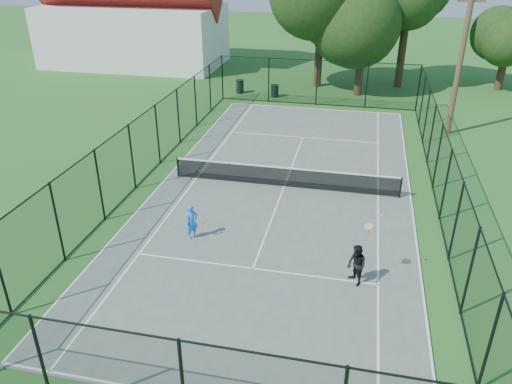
% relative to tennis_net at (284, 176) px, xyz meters
% --- Properties ---
extents(ground, '(120.00, 120.00, 0.00)m').
position_rel_tennis_net_xyz_m(ground, '(0.00, 0.00, -0.58)').
color(ground, '#266623').
extents(tennis_court, '(11.00, 24.00, 0.06)m').
position_rel_tennis_net_xyz_m(tennis_court, '(0.00, 0.00, -0.55)').
color(tennis_court, '#55645A').
rests_on(tennis_court, ground).
extents(tennis_net, '(10.08, 0.08, 0.95)m').
position_rel_tennis_net_xyz_m(tennis_net, '(0.00, 0.00, 0.00)').
color(tennis_net, black).
rests_on(tennis_net, tennis_court).
extents(fence, '(13.10, 26.10, 3.00)m').
position_rel_tennis_net_xyz_m(fence, '(0.00, 0.00, 0.92)').
color(fence, black).
rests_on(fence, ground).
extents(tree_near_left, '(6.53, 6.53, 8.52)m').
position_rel_tennis_net_xyz_m(tree_near_left, '(-0.42, 17.88, 4.66)').
color(tree_near_left, '#332114').
rests_on(tree_near_left, ground).
extents(tree_near_mid, '(6.20, 6.20, 8.11)m').
position_rel_tennis_net_xyz_m(tree_near_mid, '(2.66, 16.07, 4.41)').
color(tree_near_mid, '#332114').
rests_on(tree_near_mid, ground).
extents(tree_near_right, '(6.65, 6.65, 9.17)m').
position_rel_tennis_net_xyz_m(tree_near_right, '(5.58, 19.10, 5.25)').
color(tree_near_right, '#332114').
rests_on(tree_near_right, ground).
extents(tree_far_right, '(4.14, 4.14, 5.47)m').
position_rel_tennis_net_xyz_m(tree_far_right, '(12.84, 19.74, 2.80)').
color(tree_far_right, '#332114').
rests_on(tree_far_right, ground).
extents(building, '(15.30, 8.15, 11.87)m').
position_rel_tennis_net_xyz_m(building, '(-17.00, 22.00, 4.35)').
color(building, silver).
rests_on(building, ground).
extents(trash_bin_left, '(0.58, 0.58, 0.96)m').
position_rel_tennis_net_xyz_m(trash_bin_left, '(-5.70, 14.72, -0.09)').
color(trash_bin_left, black).
rests_on(trash_bin_left, ground).
extents(trash_bin_right, '(0.58, 0.58, 0.86)m').
position_rel_tennis_net_xyz_m(trash_bin_right, '(-3.05, 14.28, -0.14)').
color(trash_bin_right, black).
rests_on(trash_bin_right, ground).
extents(utility_pole, '(1.40, 0.30, 7.87)m').
position_rel_tennis_net_xyz_m(utility_pole, '(8.01, 9.00, 3.42)').
color(utility_pole, '#4C3823').
rests_on(utility_pole, ground).
extents(player_blue, '(0.86, 0.58, 1.34)m').
position_rel_tennis_net_xyz_m(player_blue, '(-2.60, -4.96, 0.15)').
color(player_blue, '#1C7FF3').
rests_on(player_blue, tennis_court).
extents(player_black, '(1.04, 0.92, 2.37)m').
position_rel_tennis_net_xyz_m(player_black, '(3.37, -6.47, 0.18)').
color(player_black, black).
rests_on(player_black, tennis_court).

